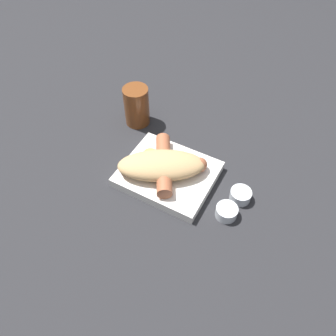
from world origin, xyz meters
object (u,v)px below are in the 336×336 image
(sausage, at_px, (163,166))
(condiment_cup_far, at_px, (240,196))
(condiment_cup_near, at_px, (226,212))
(food_tray, at_px, (168,174))
(bread_roll, at_px, (161,165))
(drink_glass, at_px, (137,106))

(sausage, xyz_separation_m, condiment_cup_far, (0.18, 0.03, -0.03))
(condiment_cup_near, bearing_deg, food_tray, 168.82)
(bread_roll, relative_size, condiment_cup_near, 4.56)
(food_tray, distance_m, drink_glass, 0.22)
(bread_roll, xyz_separation_m, condiment_cup_near, (0.17, -0.02, -0.04))
(condiment_cup_far, relative_size, drink_glass, 0.44)
(condiment_cup_near, relative_size, condiment_cup_far, 1.00)
(bread_roll, xyz_separation_m, condiment_cup_far, (0.18, 0.03, -0.04))
(condiment_cup_far, bearing_deg, sausage, -171.23)
(food_tray, distance_m, condiment_cup_far, 0.17)
(condiment_cup_near, bearing_deg, drink_glass, 153.40)
(sausage, relative_size, drink_glass, 1.68)
(food_tray, bearing_deg, drink_glass, 141.65)
(food_tray, xyz_separation_m, drink_glass, (-0.17, 0.13, 0.04))
(condiment_cup_far, bearing_deg, food_tray, -172.26)
(condiment_cup_near, bearing_deg, sausage, 171.13)
(drink_glass, bearing_deg, bread_roll, -42.59)
(food_tray, bearing_deg, condiment_cup_near, -11.18)
(sausage, height_order, drink_glass, drink_glass)
(bread_roll, height_order, condiment_cup_near, bread_roll)
(condiment_cup_near, height_order, condiment_cup_far, same)
(sausage, bearing_deg, bread_roll, -92.77)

